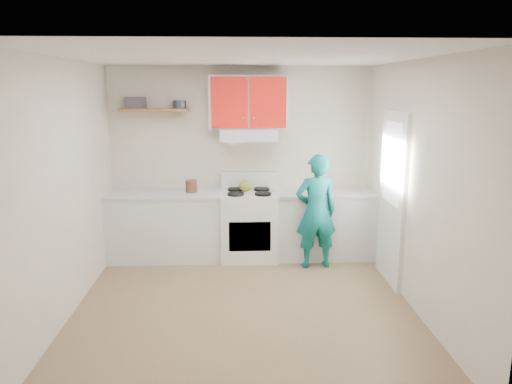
{
  "coord_description": "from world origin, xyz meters",
  "views": [
    {
      "loc": [
        -0.09,
        -4.84,
        2.32
      ],
      "look_at": [
        0.15,
        0.55,
        1.15
      ],
      "focal_mm": 34.13,
      "sensor_mm": 36.0,
      "label": 1
    }
  ],
  "objects_px": {
    "stove": "(249,225)",
    "person": "(316,212)",
    "kettle": "(245,186)",
    "crock": "(191,187)",
    "tin": "(180,104)"
  },
  "relations": [
    {
      "from": "kettle",
      "to": "stove",
      "type": "bearing_deg",
      "value": -40.2
    },
    {
      "from": "crock",
      "to": "person",
      "type": "distance_m",
      "value": 1.71
    },
    {
      "from": "stove",
      "to": "person",
      "type": "height_order",
      "value": "person"
    },
    {
      "from": "tin",
      "to": "kettle",
      "type": "height_order",
      "value": "tin"
    },
    {
      "from": "stove",
      "to": "crock",
      "type": "bearing_deg",
      "value": 175.64
    },
    {
      "from": "stove",
      "to": "person",
      "type": "xyz_separation_m",
      "value": [
        0.85,
        -0.39,
        0.29
      ]
    },
    {
      "from": "stove",
      "to": "kettle",
      "type": "distance_m",
      "value": 0.55
    },
    {
      "from": "stove",
      "to": "tin",
      "type": "distance_m",
      "value": 1.88
    },
    {
      "from": "tin",
      "to": "crock",
      "type": "bearing_deg",
      "value": -45.02
    },
    {
      "from": "kettle",
      "to": "person",
      "type": "height_order",
      "value": "person"
    },
    {
      "from": "stove",
      "to": "tin",
      "type": "bearing_deg",
      "value": 168.06
    },
    {
      "from": "stove",
      "to": "crock",
      "type": "relative_size",
      "value": 4.97
    },
    {
      "from": "crock",
      "to": "tin",
      "type": "bearing_deg",
      "value": 134.98
    },
    {
      "from": "stove",
      "to": "tin",
      "type": "height_order",
      "value": "tin"
    },
    {
      "from": "stove",
      "to": "person",
      "type": "relative_size",
      "value": 0.62
    }
  ]
}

